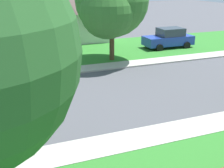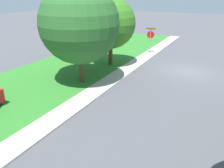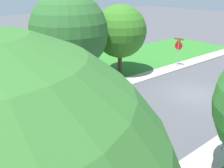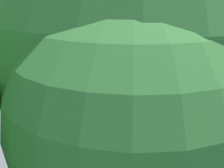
% 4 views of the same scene
% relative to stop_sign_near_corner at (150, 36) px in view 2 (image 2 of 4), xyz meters
% --- Properties ---
extents(ground_plane, '(120.00, 120.00, 0.00)m').
position_rel_stop_sign_near_corner_xyz_m(ground_plane, '(-4.78, 4.40, -1.89)').
color(ground_plane, '#4C4C51').
extents(sidewalk_east, '(1.40, 56.00, 0.10)m').
position_rel_stop_sign_near_corner_xyz_m(sidewalk_east, '(-0.08, 16.40, -1.84)').
color(sidewalk_east, '#ADA89E').
rests_on(sidewalk_east, ground).
extents(stop_sign_near_corner, '(0.90, 0.90, 2.77)m').
position_rel_stop_sign_near_corner_xyz_m(stop_sign_near_corner, '(0.00, 0.00, 0.00)').
color(stop_sign_near_corner, '#9E9EA3').
rests_on(stop_sign_near_corner, ground).
extents(tree_sidewalk_far, '(5.94, 5.52, 7.01)m').
position_rel_stop_sign_near_corner_xyz_m(tree_sidewalk_far, '(2.01, 10.32, 2.18)').
color(tree_sidewalk_far, '#4C3823').
rests_on(tree_sidewalk_far, ground).
extents(tree_sidewalk_near, '(4.69, 4.36, 5.93)m').
position_rel_stop_sign_near_corner_xyz_m(tree_sidewalk_near, '(2.09, 5.47, 1.72)').
color(tree_sidewalk_near, '#4C3823').
rests_on(tree_sidewalk_near, ground).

